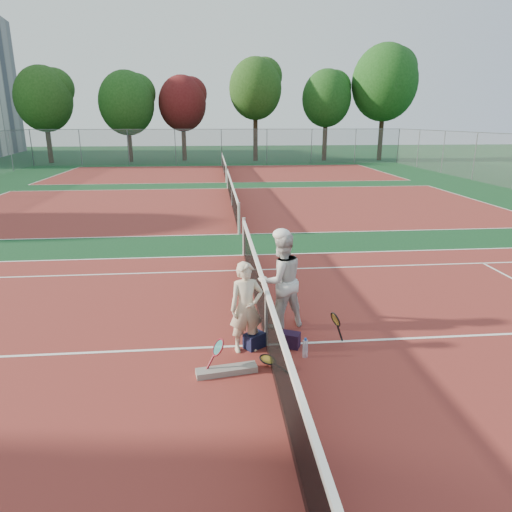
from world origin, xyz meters
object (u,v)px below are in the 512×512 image
Objects in this scene: racket_red at (218,356)px; racket_spare at (268,361)px; player_b at (281,280)px; water_bottle at (305,349)px; sports_bag_navy at (254,340)px; net_main at (266,318)px; player_a at (246,308)px; sports_bag_purple at (290,340)px; racket_black_held at (335,328)px.

racket_spare is at bearing -15.53° from racket_red.
water_bottle is (0.24, -1.21, -0.76)m from player_b.
net_main is at bearing 17.66° from sports_bag_navy.
player_b reaches higher than water_bottle.
sports_bag_purple is (0.75, 0.04, -0.64)m from player_a.
player_a is 2.94× the size of racket_red.
net_main is 6.04× the size of player_b.
racket_black_held is 1.42m from racket_spare.
player_a is at bearing 29.63° from racket_red.
racket_black_held is at bearing -105.76° from racket_spare.
sports_bag_purple is (0.46, 0.57, 0.06)m from racket_spare.
sports_bag_navy is at bearing -19.22° from racket_black_held.
racket_spare is (0.78, 0.11, -0.20)m from racket_red.
racket_red is at bearing -136.77° from net_main.
racket_red reaches higher than sports_bag_purple.
player_b is 3.19× the size of racket_black_held.
sports_bag_navy reaches higher than sports_bag_purple.
water_bottle is at bearing -30.93° from player_a.
water_bottle is (0.64, 0.20, 0.08)m from racket_spare.
net_main reaches higher than water_bottle.
net_main reaches higher than sports_bag_navy.
player_b is (0.70, 0.88, 0.14)m from player_a.
net_main is 19.25× the size of racket_black_held.
sports_bag_purple is at bearing -81.42° from racket_spare.
player_a is at bearing 31.33° from player_b.
net_main is at bearing 10.23° from player_a.
racket_red is at bearing -167.68° from water_bottle.
racket_black_held reaches higher than sports_bag_purple.
racket_red is at bearing -0.36° from racket_black_held.
sports_bag_purple is at bearing 116.00° from water_bottle.
racket_red is 1.45m from water_bottle.
racket_red is 0.81m from racket_spare.
racket_red is 0.92× the size of racket_black_held.
water_bottle is (0.18, -0.37, 0.02)m from sports_bag_purple.
sports_bag_navy is 0.62m from sports_bag_purple.
player_b is at bearing 40.05° from player_a.
water_bottle is (-0.61, -0.44, -0.14)m from racket_black_held.
sports_bag_purple is 1.06× the size of water_bottle.
racket_red is 0.88× the size of racket_spare.
sports_bag_purple is (0.62, -0.03, -0.00)m from sports_bag_navy.
player_a is 1.17m from water_bottle.
net_main is 0.56m from sports_bag_purple.
sports_bag_navy is at bearing -28.11° from racket_spare.
sports_bag_navy reaches higher than racket_spare.
player_a is (-0.35, -0.14, 0.26)m from net_main.
water_bottle is at bearing -11.26° from racket_red.
net_main is 18.42× the size of racket_spare.
sports_bag_purple is (0.05, -0.84, -0.78)m from player_b.
racket_black_held is 1.80× the size of sports_bag_purple.
racket_black_held is 1.72× the size of sports_bag_navy.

